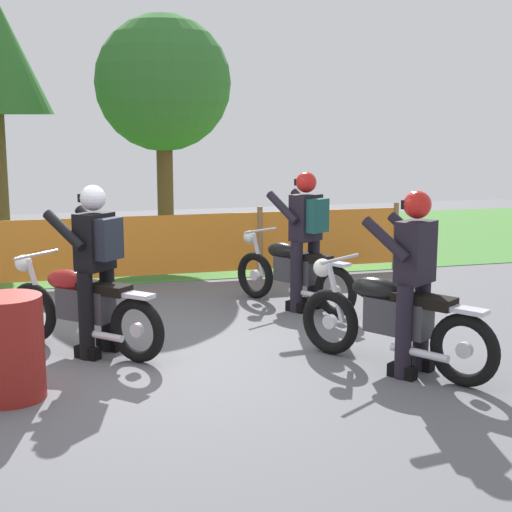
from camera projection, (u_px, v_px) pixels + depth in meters
The scene contains 11 objects.
ground at pixel (138, 355), 7.60m from camera, with size 24.00×24.00×0.02m, color #5B5B60.
grass_verge at pixel (96, 247), 13.88m from camera, with size 24.00×6.69×0.01m, color #427A33.
barrier_fence at pixel (110, 248), 10.61m from camera, with size 8.79×0.08×1.05m.
tree_near_right at pixel (163, 84), 12.92m from camera, with size 2.31×2.31×4.07m.
motorcycle_lead at pixel (81, 306), 7.62m from camera, with size 1.50×1.51×0.96m.
motorcycle_trailing at pixel (392, 319), 7.08m from camera, with size 1.25×1.81×0.99m.
motorcycle_third at pixel (293, 272), 9.44m from camera, with size 1.08×1.73×0.92m.
rider_lead at pixel (96, 261), 7.42m from camera, with size 0.76×0.77×1.69m.
rider_trailing at pixel (413, 276), 6.87m from camera, with size 0.72×0.73×1.69m.
rider_third at pixel (306, 233), 9.20m from camera, with size 0.71×0.79×1.69m.
oil_drum at pixel (9, 348), 6.32m from camera, with size 0.58×0.58×0.88m, color maroon.
Camera 1 is at (-0.79, -7.35, 2.32)m, focal length 53.40 mm.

